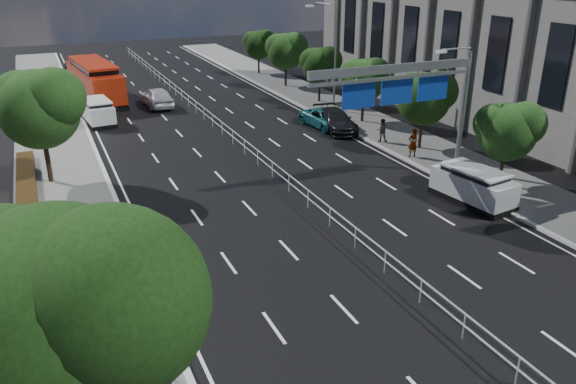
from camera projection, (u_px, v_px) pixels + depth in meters
ground at (407, 292)px, 21.76m from camera, size 160.00×160.00×0.00m
sidewalk_near at (99, 373)px, 17.40m from camera, size 5.00×140.00×0.14m
kerb_near at (178, 351)px, 18.34m from camera, size 0.25×140.00×0.15m
kerb_far at (574, 246)px, 25.12m from camera, size 0.25×140.00×0.15m
median_fence at (225, 131)px, 40.55m from camera, size 0.05×85.00×1.02m
hedge_near at (31, 296)px, 20.83m from camera, size 1.00×36.00×0.44m
toilet_sign at (105, 289)px, 16.51m from camera, size 1.62×0.18×4.34m
overhead_gantry at (410, 85)px, 30.65m from camera, size 10.24×0.38×7.45m
streetlight_far at (332, 50)px, 45.67m from camera, size 2.78×2.40×9.00m
civic_hall at (495, 34)px, 46.87m from camera, size 14.40×36.00×14.35m
near_tree_big at (61, 314)px, 11.35m from camera, size 5.72×5.33×7.71m
near_tree_back at (39, 105)px, 30.67m from camera, size 4.84×4.51×6.69m
far_tree_c at (508, 129)px, 30.58m from camera, size 3.52×3.28×4.94m
far_tree_d at (425, 96)px, 36.81m from camera, size 3.85×3.59×5.34m
far_tree_e at (365, 78)px, 43.19m from camera, size 3.63×3.38×5.13m
far_tree_f at (320, 64)px, 49.55m from camera, size 3.52×3.28×5.02m
far_tree_g at (286, 49)px, 55.78m from camera, size 3.96×3.69×5.45m
far_tree_h at (259, 43)px, 62.23m from camera, size 3.41×3.18×4.91m
white_minivan at (98, 112)px, 44.04m from camera, size 2.30×4.56×1.91m
red_bus at (95, 80)px, 51.38m from camera, size 4.05×11.90×3.49m
near_car_silver at (157, 97)px, 49.17m from camera, size 2.27×5.12×1.71m
near_car_dark at (74, 69)px, 61.97m from camera, size 2.18×5.07×1.62m
silver_minivan at (473, 186)px, 29.55m from camera, size 2.50×4.74×1.88m
parked_car_teal at (326, 119)px, 43.06m from camera, size 2.73×5.11×1.37m
parked_car_dark at (335, 120)px, 42.33m from camera, size 2.82×5.51×1.53m
pedestrian_a at (413, 143)px, 36.04m from camera, size 0.70×0.48×1.88m
pedestrian_b at (382, 130)px, 39.14m from camera, size 0.99×0.92×1.63m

